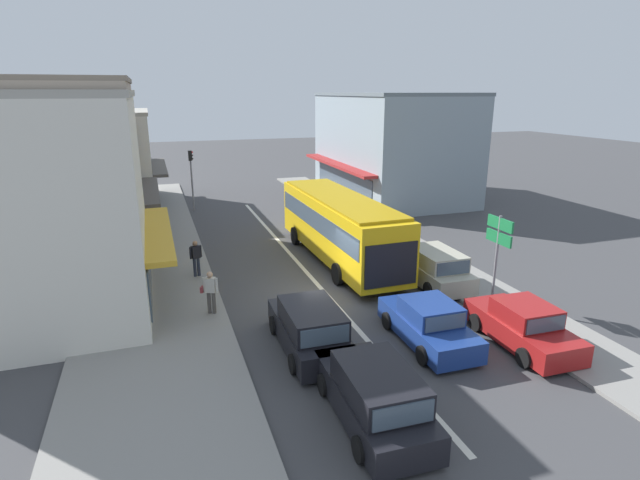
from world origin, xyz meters
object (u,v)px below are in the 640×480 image
object	(u,v)px
sedan_adjacent_lane_lead	(428,324)
traffic_light_downstreet	(191,170)
pedestrian_browsing_midblock	(196,256)
wagon_behind_bus_mid	(375,395)
wagon_adjacent_lane_trail	(310,328)
parked_sedan_kerb_front	(522,326)
city_bus	(340,224)
parked_wagon_kerb_second	(433,267)
directional_road_sign	(499,239)
pedestrian_with_handbag_near	(210,290)
parked_wagon_kerb_third	(371,233)

from	to	relation	value
sedan_adjacent_lane_lead	traffic_light_downstreet	world-z (taller)	traffic_light_downstreet
traffic_light_downstreet	pedestrian_browsing_midblock	bearing A→B (deg)	-94.44
sedan_adjacent_lane_lead	wagon_behind_bus_mid	distance (m)	4.72
wagon_adjacent_lane_trail	pedestrian_browsing_midblock	world-z (taller)	pedestrian_browsing_midblock
parked_sedan_kerb_front	wagon_behind_bus_mid	bearing A→B (deg)	-161.33
city_bus	traffic_light_downstreet	distance (m)	14.53
wagon_adjacent_lane_trail	pedestrian_browsing_midblock	xyz separation A→B (m)	(-2.86, 7.66, 0.32)
parked_wagon_kerb_second	pedestrian_browsing_midblock	xyz separation A→B (m)	(-9.63, 3.84, 0.32)
directional_road_sign	pedestrian_with_handbag_near	world-z (taller)	directional_road_sign
sedan_adjacent_lane_lead	pedestrian_browsing_midblock	size ratio (longest dim) A/B	2.59
wagon_adjacent_lane_trail	wagon_behind_bus_mid	world-z (taller)	same
traffic_light_downstreet	directional_road_sign	xyz separation A→B (m)	(9.60, -20.23, -0.15)
directional_road_sign	traffic_light_downstreet	bearing A→B (deg)	115.39
traffic_light_downstreet	pedestrian_with_handbag_near	bearing A→B (deg)	-92.96
parked_sedan_kerb_front	directional_road_sign	distance (m)	3.75
sedan_adjacent_lane_lead	pedestrian_with_handbag_near	bearing A→B (deg)	146.83
wagon_adjacent_lane_trail	pedestrian_with_handbag_near	xyz separation A→B (m)	(-2.72, 3.52, 0.32)
wagon_behind_bus_mid	parked_wagon_kerb_second	distance (m)	10.09
traffic_light_downstreet	directional_road_sign	bearing A→B (deg)	-64.61
sedan_adjacent_lane_lead	parked_sedan_kerb_front	bearing A→B (deg)	-21.30
wagon_behind_bus_mid	directional_road_sign	distance (m)	9.16
wagon_behind_bus_mid	parked_sedan_kerb_front	distance (m)	6.64
directional_road_sign	pedestrian_browsing_midblock	distance (m)	12.65
parked_wagon_kerb_second	directional_road_sign	bearing A→B (deg)	-69.67
wagon_adjacent_lane_trail	pedestrian_with_handbag_near	distance (m)	4.46
parked_sedan_kerb_front	parked_wagon_kerb_second	bearing A→B (deg)	89.37
sedan_adjacent_lane_lead	city_bus	bearing A→B (deg)	88.79
parked_wagon_kerb_second	directional_road_sign	size ratio (longest dim) A/B	1.26
wagon_adjacent_lane_trail	parked_sedan_kerb_front	bearing A→B (deg)	-15.76
sedan_adjacent_lane_lead	parked_wagon_kerb_third	world-z (taller)	parked_wagon_kerb_third
parked_wagon_kerb_third	pedestrian_with_handbag_near	world-z (taller)	pedestrian_with_handbag_near
parked_sedan_kerb_front	parked_wagon_kerb_third	bearing A→B (deg)	91.01
wagon_adjacent_lane_trail	city_bus	bearing A→B (deg)	63.22
traffic_light_downstreet	pedestrian_browsing_midblock	distance (m)	13.78
parked_sedan_kerb_front	pedestrian_with_handbag_near	world-z (taller)	pedestrian_with_handbag_near
traffic_light_downstreet	parked_wagon_kerb_second	bearing A→B (deg)	-63.85
pedestrian_with_handbag_near	wagon_adjacent_lane_trail	bearing A→B (deg)	-52.31
pedestrian_with_handbag_near	parked_wagon_kerb_third	bearing A→B (deg)	33.90
wagon_behind_bus_mid	pedestrian_with_handbag_near	world-z (taller)	pedestrian_with_handbag_near
wagon_behind_bus_mid	pedestrian_browsing_midblock	distance (m)	12.14
parked_sedan_kerb_front	parked_wagon_kerb_third	size ratio (longest dim) A/B	0.94
pedestrian_with_handbag_near	traffic_light_downstreet	bearing A→B (deg)	87.04
parked_wagon_kerb_second	traffic_light_downstreet	xyz separation A→B (m)	(-8.57, 17.46, 2.11)
pedestrian_browsing_midblock	parked_wagon_kerb_third	bearing A→B (deg)	12.39
pedestrian_with_handbag_near	parked_wagon_kerb_second	bearing A→B (deg)	1.82
pedestrian_browsing_midblock	sedan_adjacent_lane_lead	bearing A→B (deg)	-51.50
city_bus	parked_wagon_kerb_second	size ratio (longest dim) A/B	2.41
sedan_adjacent_lane_lead	parked_wagon_kerb_third	distance (m)	10.83
city_bus	parked_sedan_kerb_front	xyz separation A→B (m)	(2.67, -9.91, -1.22)
parked_sedan_kerb_front	pedestrian_browsing_midblock	bearing A→B (deg)	135.04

